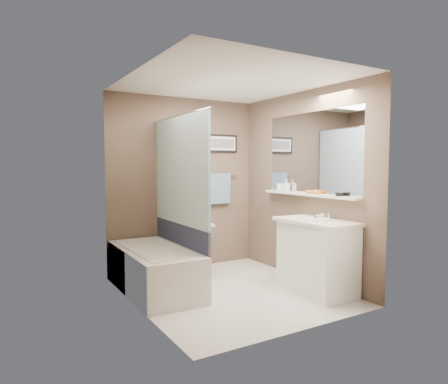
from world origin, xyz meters
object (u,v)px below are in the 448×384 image
toilet (194,247)px  vanity (317,258)px  candle_bowl_near (339,194)px  soap_bottle (286,185)px  glass_jar (280,187)px  bathtub (155,270)px  hair_brush_front (313,192)px

toilet → vanity: (0.88, -1.41, 0.04)m
candle_bowl_near → soap_bottle: 0.94m
toilet → candle_bowl_near: 2.05m
candle_bowl_near → glass_jar: 1.07m
soap_bottle → candle_bowl_near: bearing=-90.0°
vanity → bathtub: bearing=152.6°
soap_bottle → vanity: bearing=-103.3°
vanity → glass_jar: 1.21m
bathtub → vanity: (1.60, -0.98, 0.15)m
toilet → glass_jar: size_ratio=7.24×
bathtub → hair_brush_front: 2.12m
hair_brush_front → bathtub: bearing=158.3°
bathtub → toilet: (0.72, 0.44, 0.11)m
bathtub → glass_jar: glass_jar is taller
vanity → candle_bowl_near: bearing=-35.6°
vanity → candle_bowl_near: 0.77m
vanity → hair_brush_front: hair_brush_front is taller
vanity → soap_bottle: bearing=80.8°
candle_bowl_near → soap_bottle: bearing=90.0°
bathtub → glass_jar: bearing=-1.0°
hair_brush_front → candle_bowl_near: bearing=-90.0°
bathtub → candle_bowl_near: bearing=-31.4°
toilet → hair_brush_front: bearing=144.8°
candle_bowl_near → soap_bottle: size_ratio=0.56×
hair_brush_front → vanity: bearing=-124.8°
bathtub → soap_bottle: bearing=-5.3°
bathtub → candle_bowl_near: size_ratio=16.67×
soap_bottle → toilet: bearing=149.4°
hair_brush_front → soap_bottle: (0.00, 0.52, 0.06)m
toilet → soap_bottle: (1.07, -0.63, 0.83)m
hair_brush_front → glass_jar: bearing=90.0°
bathtub → candle_bowl_near: candle_bowl_near is taller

